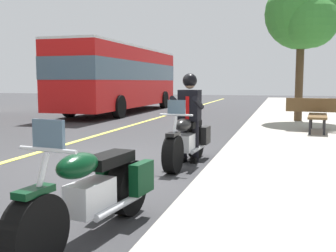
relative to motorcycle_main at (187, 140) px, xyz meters
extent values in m
plane|color=#333335|center=(0.39, -1.47, -0.45)|extent=(80.00, 80.00, 0.00)
cube|color=#E5DB4C|center=(0.39, -3.47, -0.45)|extent=(60.00, 0.16, 0.01)
cylinder|color=black|center=(0.84, -0.04, -0.12)|extent=(0.67, 0.23, 0.66)
cylinder|color=black|center=(-0.70, 0.03, -0.12)|extent=(0.67, 0.23, 0.66)
cube|color=silver|center=(0.05, 0.00, -0.03)|extent=(0.57, 0.31, 0.32)
ellipsoid|color=black|center=(0.25, -0.01, 0.33)|extent=(0.57, 0.31, 0.24)
cube|color=black|center=(-0.30, 0.01, 0.29)|extent=(0.71, 0.31, 0.12)
cube|color=black|center=(-0.64, 0.25, 0.03)|extent=(0.41, 0.14, 0.36)
cube|color=black|center=(-0.66, -0.19, 0.03)|extent=(0.41, 0.14, 0.36)
cylinder|color=silver|center=(0.82, -0.04, 0.15)|extent=(0.35, 0.07, 0.76)
cylinder|color=silver|center=(0.66, -0.03, 0.55)|extent=(0.06, 0.60, 0.04)
cube|color=black|center=(0.84, -0.04, 0.23)|extent=(0.37, 0.18, 0.06)
cylinder|color=silver|center=(-0.25, 0.17, -0.19)|extent=(0.90, 0.12, 0.08)
cube|color=slate|center=(0.64, -0.03, 0.67)|extent=(0.06, 0.32, 0.28)
cylinder|color=black|center=(-0.20, 0.13, -0.03)|extent=(0.14, 0.14, 0.84)
cube|color=black|center=(-0.14, 0.12, -0.40)|extent=(0.27, 0.12, 0.10)
cylinder|color=black|center=(-0.21, -0.11, -0.03)|extent=(0.14, 0.14, 0.84)
cube|color=black|center=(-0.15, -0.12, -0.40)|extent=(0.27, 0.12, 0.10)
cube|color=black|center=(-0.20, 0.01, 0.67)|extent=(0.34, 0.42, 0.60)
cube|color=red|center=(-0.04, 0.00, 0.63)|extent=(0.03, 0.07, 0.44)
cylinder|color=black|center=(-0.01, 0.22, 0.73)|extent=(0.56, 0.13, 0.28)
cylinder|color=black|center=(-0.04, -0.22, 0.73)|extent=(0.56, 0.13, 0.28)
sphere|color=tan|center=(-0.20, 0.01, 1.10)|extent=(0.22, 0.22, 0.22)
sphere|color=black|center=(-0.20, 0.01, 1.15)|extent=(0.28, 0.28, 0.28)
cylinder|color=black|center=(4.62, -0.20, -0.12)|extent=(0.68, 0.29, 0.66)
cylinder|color=black|center=(3.08, 0.01, -0.12)|extent=(0.68, 0.29, 0.66)
cube|color=silver|center=(3.83, -0.09, -0.03)|extent=(0.59, 0.35, 0.32)
ellipsoid|color=black|center=(4.03, -0.12, 0.33)|extent=(0.59, 0.35, 0.24)
cube|color=black|center=(3.48, -0.05, 0.29)|extent=(0.73, 0.37, 0.12)
cube|color=black|center=(3.16, 0.22, 0.03)|extent=(0.41, 0.17, 0.36)
cube|color=black|center=(3.10, -0.22, 0.03)|extent=(0.41, 0.17, 0.36)
cylinder|color=silver|center=(4.60, -0.20, 0.15)|extent=(0.35, 0.10, 0.76)
cylinder|color=silver|center=(4.44, -0.18, 0.55)|extent=(0.12, 0.60, 0.04)
cube|color=black|center=(4.62, -0.20, 0.23)|extent=(0.38, 0.21, 0.06)
cylinder|color=silver|center=(3.55, 0.10, -0.19)|extent=(0.90, 0.20, 0.08)
cube|color=slate|center=(4.42, -0.17, 0.67)|extent=(0.08, 0.32, 0.28)
cube|color=red|center=(-11.71, -6.22, 1.32)|extent=(11.00, 2.50, 2.85)
cube|color=slate|center=(-11.71, -6.22, 1.65)|extent=(11.04, 2.52, 0.90)
cube|color=slate|center=(-17.21, -6.22, 1.55)|extent=(0.06, 2.40, 1.90)
cube|color=white|center=(-11.71, -6.22, 2.80)|extent=(11.00, 2.50, 0.10)
cylinder|color=black|center=(-15.31, -7.42, 0.05)|extent=(1.00, 0.30, 1.00)
cylinder|color=black|center=(-15.31, -5.02, 0.05)|extent=(1.00, 0.30, 1.00)
cylinder|color=black|center=(-8.51, -7.42, 0.05)|extent=(1.00, 0.30, 1.00)
cylinder|color=black|center=(-8.51, -5.02, 0.05)|extent=(1.00, 0.30, 1.00)
cube|color=brown|center=(-4.69, 2.73, 0.15)|extent=(1.84, 0.65, 0.06)
cube|color=brown|center=(-4.91, 2.75, 0.45)|extent=(0.21, 1.80, 0.40)
cube|color=black|center=(-3.93, 2.85, -0.09)|extent=(0.06, 0.06, 0.42)
cube|color=black|center=(-3.96, 2.49, -0.09)|extent=(0.06, 0.06, 0.42)
cube|color=black|center=(-5.43, 2.98, -0.09)|extent=(0.06, 0.06, 0.42)
cube|color=black|center=(-5.46, 2.62, -0.09)|extent=(0.06, 0.06, 0.42)
cylinder|color=#4C3823|center=(-7.95, 2.32, 1.13)|extent=(0.28, 0.28, 2.87)
sphere|color=#388433|center=(-7.95, 2.32, 3.57)|extent=(2.60, 2.60, 2.60)
sphere|color=#388433|center=(-7.35, 2.62, 3.17)|extent=(1.80, 1.80, 1.80)
camera|label=1|loc=(7.39, 1.75, 1.13)|focal=42.61mm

